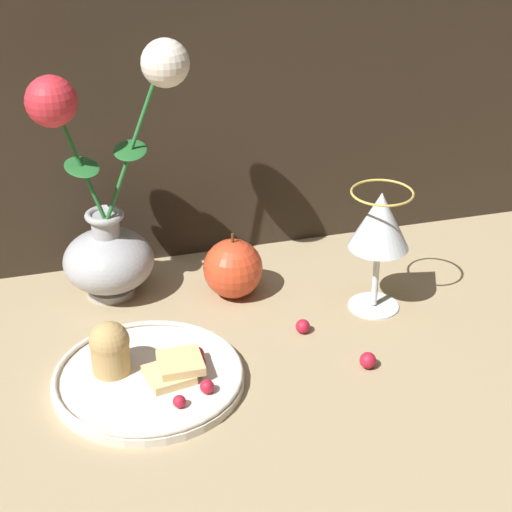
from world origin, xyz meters
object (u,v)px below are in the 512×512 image
(vase, at_px, (108,218))
(wine_glass, at_px, (380,225))
(plate_with_pastries, at_px, (144,372))
(apple_beside_vase, at_px, (236,268))

(vase, bearing_deg, wine_glass, -20.49)
(wine_glass, bearing_deg, plate_with_pastries, -165.59)
(apple_beside_vase, bearing_deg, wine_glass, -25.53)
(vase, height_order, plate_with_pastries, vase)
(wine_glass, height_order, apple_beside_vase, wine_glass)
(vase, relative_size, apple_beside_vase, 3.74)
(vase, bearing_deg, apple_beside_vase, -14.82)
(plate_with_pastries, height_order, wine_glass, wine_glass)
(apple_beside_vase, bearing_deg, plate_with_pastries, -133.06)
(vase, relative_size, wine_glass, 2.07)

